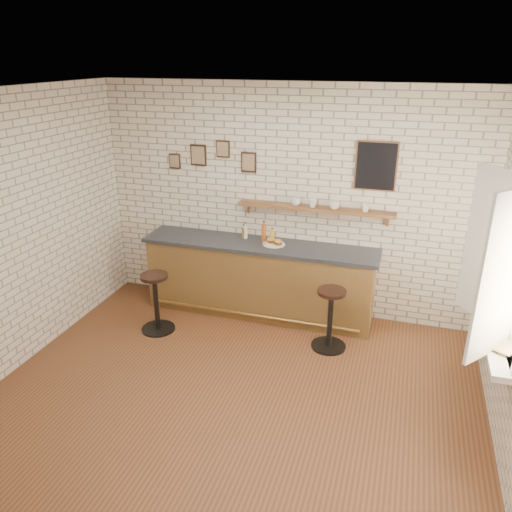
{
  "coord_description": "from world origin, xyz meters",
  "views": [
    {
      "loc": [
        1.49,
        -4.09,
        3.32
      ],
      "look_at": [
        -0.07,
        0.9,
        1.17
      ],
      "focal_mm": 35.0,
      "sensor_mm": 36.0,
      "label": 1
    }
  ],
  "objects_px": {
    "sandwich_plate": "(274,244)",
    "shelf_cup_c": "(334,205)",
    "shelf_cup_d": "(366,208)",
    "shelf_cup_b": "(313,203)",
    "bitters_bottle_brown": "(244,232)",
    "bitters_bottle_amber": "(264,232)",
    "bar_counter": "(259,278)",
    "condiment_bottle_yellow": "(272,236)",
    "ciabatta_sandwich": "(275,241)",
    "bitters_bottle_white": "(245,232)",
    "bar_stool_right": "(330,317)",
    "shelf_cup_a": "(296,202)",
    "book_lower": "(496,346)",
    "book_upper": "(496,343)",
    "bar_stool_left": "(156,301)"
  },
  "relations": [
    {
      "from": "bitters_bottle_white",
      "to": "ciabatta_sandwich",
      "type": "bearing_deg",
      "value": -14.84
    },
    {
      "from": "sandwich_plate",
      "to": "shelf_cup_a",
      "type": "height_order",
      "value": "shelf_cup_a"
    },
    {
      "from": "bar_stool_left",
      "to": "book_upper",
      "type": "height_order",
      "value": "book_upper"
    },
    {
      "from": "bitters_bottle_amber",
      "to": "shelf_cup_c",
      "type": "xyz_separation_m",
      "value": [
        0.89,
        0.07,
        0.43
      ]
    },
    {
      "from": "bar_stool_right",
      "to": "shelf_cup_c",
      "type": "distance_m",
      "value": 1.39
    },
    {
      "from": "bar_counter",
      "to": "bar_stool_left",
      "type": "xyz_separation_m",
      "value": [
        -1.1,
        -0.83,
        -0.09
      ]
    },
    {
      "from": "ciabatta_sandwich",
      "to": "bitters_bottle_white",
      "type": "height_order",
      "value": "bitters_bottle_white"
    },
    {
      "from": "shelf_cup_a",
      "to": "condiment_bottle_yellow",
      "type": "bearing_deg",
      "value": 157.08
    },
    {
      "from": "shelf_cup_a",
      "to": "shelf_cup_b",
      "type": "height_order",
      "value": "shelf_cup_b"
    },
    {
      "from": "sandwich_plate",
      "to": "shelf_cup_d",
      "type": "height_order",
      "value": "shelf_cup_d"
    },
    {
      "from": "bitters_bottle_white",
      "to": "sandwich_plate",
      "type": "bearing_deg",
      "value": -15.17
    },
    {
      "from": "ciabatta_sandwich",
      "to": "book_upper",
      "type": "xyz_separation_m",
      "value": [
        2.45,
        -1.61,
        -0.1
      ]
    },
    {
      "from": "bitters_bottle_amber",
      "to": "book_lower",
      "type": "bearing_deg",
      "value": -33.53
    },
    {
      "from": "bar_counter",
      "to": "condiment_bottle_yellow",
      "type": "xyz_separation_m",
      "value": [
        0.14,
        0.13,
        0.58
      ]
    },
    {
      "from": "ciabatta_sandwich",
      "to": "bitters_bottle_amber",
      "type": "distance_m",
      "value": 0.22
    },
    {
      "from": "bitters_bottle_brown",
      "to": "shelf_cup_a",
      "type": "bearing_deg",
      "value": 6.1
    },
    {
      "from": "condiment_bottle_yellow",
      "to": "bar_stool_left",
      "type": "bearing_deg",
      "value": -142.44
    },
    {
      "from": "sandwich_plate",
      "to": "ciabatta_sandwich",
      "type": "height_order",
      "value": "ciabatta_sandwich"
    },
    {
      "from": "shelf_cup_d",
      "to": "book_lower",
      "type": "xyz_separation_m",
      "value": [
        1.35,
        -1.81,
        -0.61
      ]
    },
    {
      "from": "ciabatta_sandwich",
      "to": "shelf_cup_b",
      "type": "relative_size",
      "value": 2.2
    },
    {
      "from": "bitters_bottle_white",
      "to": "book_upper",
      "type": "height_order",
      "value": "bitters_bottle_white"
    },
    {
      "from": "condiment_bottle_yellow",
      "to": "book_upper",
      "type": "height_order",
      "value": "condiment_bottle_yellow"
    },
    {
      "from": "bar_stool_right",
      "to": "shelf_cup_c",
      "type": "bearing_deg",
      "value": 100.51
    },
    {
      "from": "sandwich_plate",
      "to": "book_upper",
      "type": "height_order",
      "value": "sandwich_plate"
    },
    {
      "from": "bitters_bottle_white",
      "to": "shelf_cup_b",
      "type": "distance_m",
      "value": 0.99
    },
    {
      "from": "bar_stool_left",
      "to": "bar_counter",
      "type": "bearing_deg",
      "value": 36.87
    },
    {
      "from": "shelf_cup_b",
      "to": "shelf_cup_c",
      "type": "relative_size",
      "value": 0.83
    },
    {
      "from": "bitters_bottle_brown",
      "to": "bitters_bottle_white",
      "type": "distance_m",
      "value": 0.02
    },
    {
      "from": "bitters_bottle_amber",
      "to": "shelf_cup_a",
      "type": "xyz_separation_m",
      "value": [
        0.4,
        0.07,
        0.43
      ]
    },
    {
      "from": "book_upper",
      "to": "condiment_bottle_yellow",
      "type": "bearing_deg",
      "value": 179.07
    },
    {
      "from": "bar_counter",
      "to": "shelf_cup_d",
      "type": "xyz_separation_m",
      "value": [
        1.3,
        0.2,
        1.04
      ]
    },
    {
      "from": "sandwich_plate",
      "to": "shelf_cup_d",
      "type": "bearing_deg",
      "value": 9.69
    },
    {
      "from": "shelf_cup_a",
      "to": "book_lower",
      "type": "height_order",
      "value": "shelf_cup_a"
    },
    {
      "from": "bitters_bottle_brown",
      "to": "bitters_bottle_amber",
      "type": "bearing_deg",
      "value": -0.0
    },
    {
      "from": "book_lower",
      "to": "book_upper",
      "type": "bearing_deg",
      "value": 73.96
    },
    {
      "from": "bar_counter",
      "to": "book_lower",
      "type": "xyz_separation_m",
      "value": [
        2.65,
        -1.61,
        0.43
      ]
    },
    {
      "from": "condiment_bottle_yellow",
      "to": "book_upper",
      "type": "relative_size",
      "value": 0.75
    },
    {
      "from": "sandwich_plate",
      "to": "bitters_bottle_amber",
      "type": "relative_size",
      "value": 1.04
    },
    {
      "from": "shelf_cup_c",
      "to": "book_upper",
      "type": "xyz_separation_m",
      "value": [
        1.74,
        -1.79,
        -0.59
      ]
    },
    {
      "from": "shelf_cup_a",
      "to": "bar_stool_right",
      "type": "bearing_deg",
      "value": -88.04
    },
    {
      "from": "bar_counter",
      "to": "bitters_bottle_amber",
      "type": "xyz_separation_m",
      "value": [
        0.03,
        0.13,
        0.61
      ]
    },
    {
      "from": "bitters_bottle_amber",
      "to": "shelf_cup_a",
      "type": "height_order",
      "value": "shelf_cup_a"
    },
    {
      "from": "bar_stool_right",
      "to": "shelf_cup_a",
      "type": "relative_size",
      "value": 6.06
    },
    {
      "from": "ciabatta_sandwich",
      "to": "bar_stool_left",
      "type": "distance_m",
      "value": 1.68
    },
    {
      "from": "bitters_bottle_white",
      "to": "shelf_cup_d",
      "type": "height_order",
      "value": "shelf_cup_d"
    },
    {
      "from": "bitters_bottle_amber",
      "to": "bar_counter",
      "type": "bearing_deg",
      "value": -101.29
    },
    {
      "from": "bar_stool_left",
      "to": "book_lower",
      "type": "bearing_deg",
      "value": -11.8
    },
    {
      "from": "shelf_cup_a",
      "to": "bitters_bottle_white",
      "type": "bearing_deg",
      "value": 149.17
    },
    {
      "from": "sandwich_plate",
      "to": "bitters_bottle_white",
      "type": "height_order",
      "value": "bitters_bottle_white"
    },
    {
      "from": "sandwich_plate",
      "to": "shelf_cup_c",
      "type": "relative_size",
      "value": 2.11
    }
  ]
}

